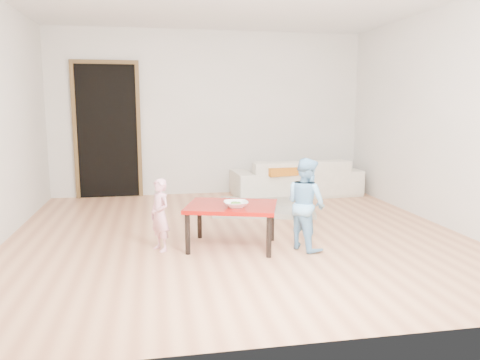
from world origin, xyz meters
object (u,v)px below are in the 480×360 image
object	(u,v)px
red_table	(232,226)
child_pink	(160,215)
bowl	(236,204)
basin	(229,210)
child_blue	(306,204)
sofa	(296,177)

from	to	relation	value
red_table	child_pink	world-z (taller)	child_pink
bowl	basin	xyz separation A→B (m)	(0.17, 1.49, -0.40)
basin	child_pink	bearing A→B (deg)	-124.09
child_pink	basin	size ratio (longest dim) A/B	1.61
basin	child_blue	bearing A→B (deg)	-70.91
red_table	child_blue	bearing A→B (deg)	-14.22
child_pink	child_blue	distance (m)	1.46
child_pink	basin	bearing A→B (deg)	115.03
sofa	red_table	size ratio (longest dim) A/B	2.26
basin	bowl	bearing A→B (deg)	-96.42
child_blue	basin	xyz separation A→B (m)	(-0.54, 1.55, -0.39)
bowl	child_blue	xyz separation A→B (m)	(0.70, -0.06, -0.01)
sofa	red_table	bearing A→B (deg)	57.18
red_table	bowl	distance (m)	0.28
child_blue	child_pink	bearing A→B (deg)	57.41
child_pink	child_blue	size ratio (longest dim) A/B	0.78
bowl	child_pink	size ratio (longest dim) A/B	0.33
sofa	child_pink	size ratio (longest dim) A/B	2.77
bowl	child_blue	size ratio (longest dim) A/B	0.26
child_blue	basin	size ratio (longest dim) A/B	2.05
red_table	basin	world-z (taller)	red_table
bowl	child_blue	world-z (taller)	child_blue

